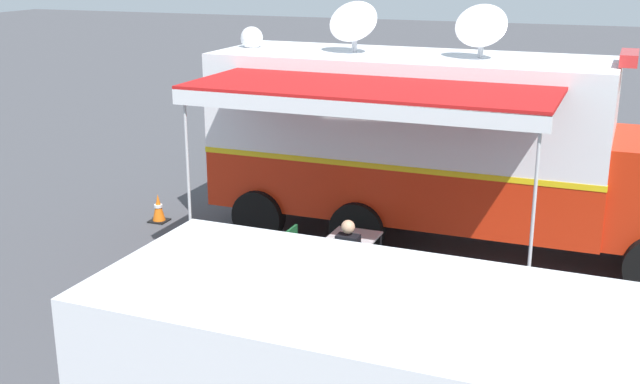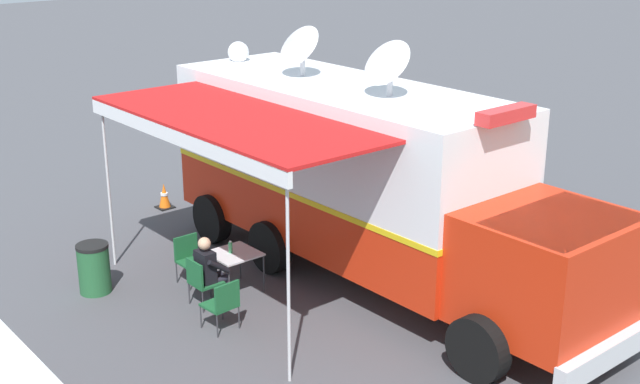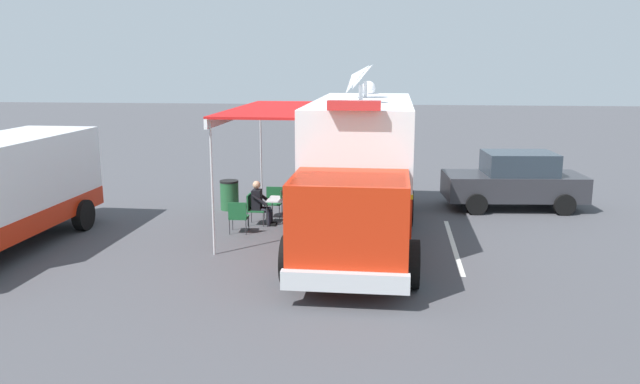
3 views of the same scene
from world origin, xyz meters
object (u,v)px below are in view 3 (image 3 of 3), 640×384
(seated_responder, at_px, (260,202))
(car_behind_truck, at_px, (515,180))
(trash_bin, at_px, (229,195))
(folding_chair_spare_by_truck, at_px, (238,215))
(folding_chair_at_table, at_px, (254,207))
(traffic_cone, at_px, (341,184))
(folding_table, at_px, (282,201))
(folding_chair_beside_table, at_px, (274,199))
(water_bottle, at_px, (281,195))
(command_truck, at_px, (360,163))

(seated_responder, relative_size, car_behind_truck, 0.29)
(trash_bin, bearing_deg, folding_chair_spare_by_truck, 108.19)
(folding_chair_at_table, height_order, traffic_cone, folding_chair_at_table)
(folding_table, height_order, traffic_cone, folding_table)
(folding_chair_beside_table, relative_size, trash_bin, 0.96)
(folding_table, relative_size, folding_chair_beside_table, 0.94)
(folding_chair_at_table, xyz_separation_m, folding_chair_beside_table, (-0.41, -0.99, 0.00))
(water_bottle, height_order, folding_chair_beside_table, water_bottle)
(folding_table, bearing_deg, folding_chair_at_table, 9.70)
(folding_chair_at_table, height_order, car_behind_truck, car_behind_truck)
(command_truck, bearing_deg, folding_chair_spare_by_truck, 0.47)
(folding_chair_beside_table, bearing_deg, seated_responder, 77.56)
(command_truck, distance_m, folding_chair_spare_by_truck, 3.50)
(car_behind_truck, bearing_deg, traffic_cone, -19.69)
(folding_chair_spare_by_truck, bearing_deg, folding_chair_beside_table, -107.83)
(folding_chair_spare_by_truck, distance_m, traffic_cone, 6.19)
(folding_chair_beside_table, bearing_deg, folding_chair_spare_by_truck, 72.17)
(command_truck, height_order, folding_chair_beside_table, command_truck)
(folding_table, distance_m, water_bottle, 0.17)
(folding_chair_at_table, relative_size, car_behind_truck, 0.20)
(command_truck, height_order, car_behind_truck, command_truck)
(folding_chair_spare_by_truck, bearing_deg, folding_chair_at_table, -102.84)
(folding_chair_spare_by_truck, xyz_separation_m, traffic_cone, (-2.37, -5.71, -0.23))
(folding_table, distance_m, folding_chair_spare_by_truck, 1.50)
(folding_table, distance_m, trash_bin, 2.50)
(seated_responder, height_order, trash_bin, seated_responder)
(trash_bin, height_order, car_behind_truck, car_behind_truck)
(water_bottle, distance_m, traffic_cone, 4.81)
(folding_table, bearing_deg, folding_chair_spare_by_truck, 47.11)
(command_truck, height_order, seated_responder, command_truck)
(command_truck, distance_m, folding_chair_beside_table, 3.51)
(folding_chair_at_table, xyz_separation_m, trash_bin, (1.11, -1.74, -0.06))
(folding_table, height_order, water_bottle, water_bottle)
(folding_chair_beside_table, height_order, seated_responder, seated_responder)
(folding_chair_spare_by_truck, height_order, seated_responder, seated_responder)
(seated_responder, bearing_deg, folding_table, -167.03)
(folding_chair_spare_by_truck, distance_m, trash_bin, 2.84)
(water_bottle, distance_m, seated_responder, 0.63)
(folding_table, relative_size, car_behind_truck, 0.19)
(water_bottle, distance_m, car_behind_truck, 7.38)
(folding_table, distance_m, folding_chair_at_table, 0.83)
(water_bottle, bearing_deg, trash_bin, -39.92)
(folding_table, bearing_deg, traffic_cone, -106.26)
(folding_chair_beside_table, bearing_deg, water_bottle, 113.53)
(water_bottle, bearing_deg, folding_table, 132.59)
(folding_table, xyz_separation_m, trash_bin, (1.91, -1.61, -0.22))
(folding_chair_spare_by_truck, xyz_separation_m, car_behind_truck, (-7.89, -3.74, 0.37))
(folding_chair_at_table, relative_size, folding_chair_spare_by_truck, 1.00)
(folding_chair_at_table, distance_m, seated_responder, 0.23)
(folding_chair_at_table, xyz_separation_m, traffic_cone, (-2.15, -4.75, -0.23))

